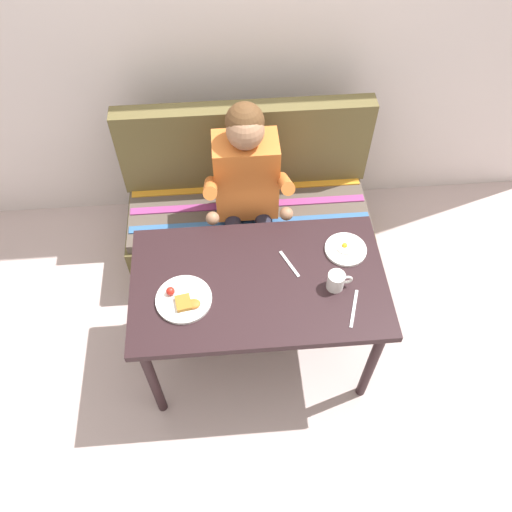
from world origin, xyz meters
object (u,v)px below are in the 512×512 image
Objects in this scene: person at (247,188)px; knife at (354,308)px; plate_eggs at (346,249)px; coffee_mug at (336,281)px; table at (259,290)px; couch at (248,214)px; plate_breakfast at (184,299)px; fork at (289,264)px.

person reaches higher than knife.
plate_eggs is 0.23m from coffee_mug.
plate_eggs is at bearing 18.04° from table.
couch is 1.11m from knife.
knife is (0.41, -0.19, 0.08)m from table.
person is 6.06× the size of knife.
coffee_mug reaches higher than plate_breakfast.
plate_eggs reaches higher than table.
knife is (0.43, -0.78, -0.01)m from person.
person is 5.96× the size of plate_eggs.
plate_eggs is 0.29m from fork.
plate_breakfast is 0.77m from knife.
table is 6.00× the size of knife.
couch is 0.81m from fork.
person is 0.75m from coffee_mug.
person is at bearing 91.24° from table.
table is 0.99× the size of person.
plate_breakfast is 1.28× the size of knife.
person is 4.73× the size of plate_breakfast.
couch is at bearing 132.09° from knife.
person is at bearing 137.36° from knife.
plate_breakfast is at bearing -116.44° from person.
table is 0.60m from person.
person is 0.89m from knife.
person is 7.13× the size of fork.
plate_breakfast is at bearing -112.29° from couch.
plate_eggs is 1.20× the size of fork.
table is 0.83m from couch.
plate_breakfast reaches higher than knife.
coffee_mug is at bearing -67.03° from couch.
coffee_mug reaches higher than fork.
plate_breakfast is 0.53m from fork.
plate_eggs is (0.78, 0.23, -0.00)m from plate_breakfast.
knife is (0.26, -0.27, 0.00)m from fork.
table is at bearing -88.76° from person.
person is at bearing 63.56° from plate_breakfast.
fork is at bearing -167.82° from plate_eggs.
plate_eggs is (0.44, -0.62, 0.41)m from couch.
fork is (0.15, -0.68, 0.40)m from couch.
plate_breakfast is at bearing -166.39° from table.
coffee_mug is (0.35, -0.06, 0.13)m from table.
fork is (0.17, -0.51, -0.01)m from person.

